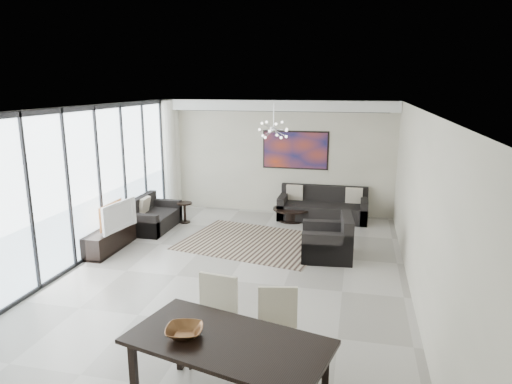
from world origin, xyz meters
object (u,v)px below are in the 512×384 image
(television, at_px, (115,215))
(dining_table, at_px, (228,347))
(tv_console, at_px, (110,239))
(coffee_table, at_px, (291,214))
(sofa_main, at_px, (323,208))

(television, distance_m, dining_table, 5.33)
(tv_console, relative_size, television, 1.46)
(tv_console, distance_m, dining_table, 5.46)
(coffee_table, height_order, dining_table, dining_table)
(tv_console, bearing_deg, sofa_main, 38.02)
(tv_console, distance_m, television, 0.53)
(television, relative_size, dining_table, 0.45)
(coffee_table, xyz_separation_m, sofa_main, (0.74, 0.33, 0.09))
(sofa_main, xyz_separation_m, television, (-3.87, -3.15, 0.47))
(sofa_main, relative_size, dining_table, 1.00)
(dining_table, bearing_deg, sofa_main, 87.00)
(television, xyz_separation_m, dining_table, (3.50, -4.02, 0.01))
(coffee_table, relative_size, dining_table, 0.42)
(sofa_main, distance_m, television, 5.01)
(coffee_table, distance_m, television, 4.25)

